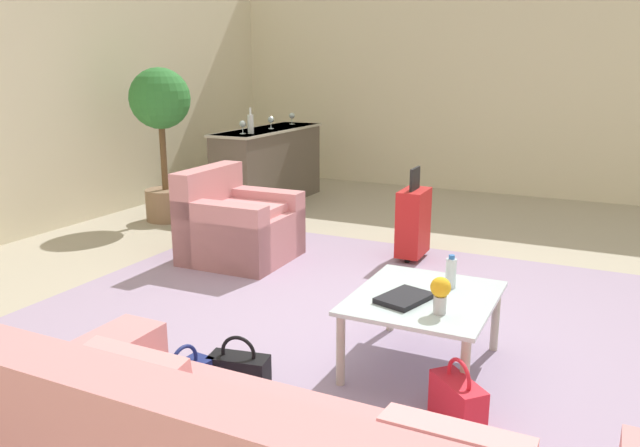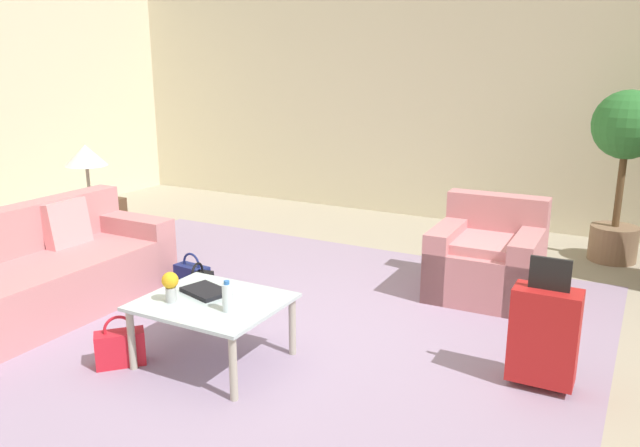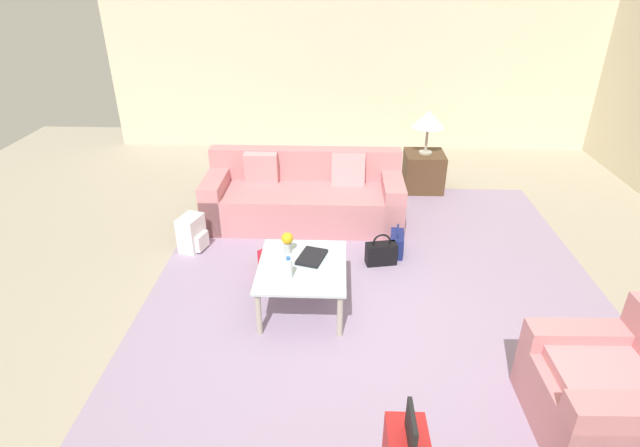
# 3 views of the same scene
# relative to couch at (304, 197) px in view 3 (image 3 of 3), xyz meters

# --- Properties ---
(ground_plane) EXTENTS (12.00, 12.00, 0.00)m
(ground_plane) POSITION_rel_couch_xyz_m (2.19, 0.60, -0.30)
(ground_plane) COLOR #A89E89
(wall_left) EXTENTS (0.12, 8.00, 3.10)m
(wall_left) POSITION_rel_couch_xyz_m (-2.87, 0.60, 1.25)
(wall_left) COLOR beige
(wall_left) RESTS_ON ground
(area_rug) EXTENTS (5.20, 4.40, 0.01)m
(area_rug) POSITION_rel_couch_xyz_m (1.59, 0.80, -0.29)
(area_rug) COLOR #9984A3
(area_rug) RESTS_ON ground
(couch) EXTENTS (0.90, 2.35, 0.84)m
(couch) POSITION_rel_couch_xyz_m (0.00, 0.00, 0.00)
(couch) COLOR #C67F84
(couch) RESTS_ON ground
(armchair) EXTENTS (0.89, 0.90, 0.83)m
(armchair) POSITION_rel_couch_xyz_m (3.09, 2.27, -0.00)
(armchair) COLOR #C67F84
(armchair) RESTS_ON ground
(coffee_table) EXTENTS (0.92, 0.79, 0.45)m
(coffee_table) POSITION_rel_couch_xyz_m (1.79, 0.10, 0.09)
(coffee_table) COLOR silver
(coffee_table) RESTS_ON ground
(water_bottle) EXTENTS (0.06, 0.06, 0.20)m
(water_bottle) POSITION_rel_couch_xyz_m (1.99, -0.00, 0.24)
(water_bottle) COLOR silver
(water_bottle) RESTS_ON coffee_table
(coffee_table_book) EXTENTS (0.36, 0.30, 0.03)m
(coffee_table_book) POSITION_rel_couch_xyz_m (1.67, 0.18, 0.17)
(coffee_table_book) COLOR black
(coffee_table_book) RESTS_ON coffee_table
(flower_vase) EXTENTS (0.11, 0.11, 0.21)m
(flower_vase) POSITION_rel_couch_xyz_m (1.57, -0.05, 0.27)
(flower_vase) COLOR #B2B7BC
(flower_vase) RESTS_ON coffee_table
(side_table) EXTENTS (0.53, 0.53, 0.53)m
(side_table) POSITION_rel_couch_xyz_m (-1.01, 1.60, -0.03)
(side_table) COLOR #513823
(side_table) RESTS_ON ground
(table_lamp) EXTENTS (0.44, 0.44, 0.59)m
(table_lamp) POSITION_rel_couch_xyz_m (-1.01, 1.60, 0.71)
(table_lamp) COLOR #ADA899
(table_lamp) RESTS_ON side_table
(handbag_black) EXTENTS (0.20, 0.34, 0.36)m
(handbag_black) POSITION_rel_couch_xyz_m (1.02, 0.88, -0.17)
(handbag_black) COLOR black
(handbag_black) RESTS_ON ground
(handbag_red) EXTENTS (0.32, 0.33, 0.36)m
(handbag_red) POSITION_rel_couch_xyz_m (1.27, -0.24, -0.17)
(handbag_red) COLOR red
(handbag_red) RESTS_ON ground
(handbag_navy) EXTENTS (0.33, 0.17, 0.36)m
(handbag_navy) POSITION_rel_couch_xyz_m (0.80, 1.06, -0.17)
(handbag_navy) COLOR navy
(handbag_navy) RESTS_ON ground
(backpack_white) EXTENTS (0.34, 0.31, 0.40)m
(backpack_white) POSITION_rel_couch_xyz_m (0.79, -1.19, -0.10)
(backpack_white) COLOR white
(backpack_white) RESTS_ON ground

